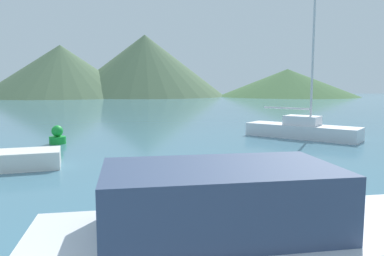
{
  "coord_description": "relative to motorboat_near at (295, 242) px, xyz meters",
  "views": [
    {
      "loc": [
        1.13,
        -1.18,
        2.99
      ],
      "look_at": [
        0.55,
        14.0,
        1.2
      ],
      "focal_mm": 35.0,
      "sensor_mm": 36.0,
      "label": 1
    }
  ],
  "objects": [
    {
      "name": "motorboat_near",
      "position": [
        0.0,
        0.0,
        0.0
      ],
      "size": [
        8.07,
        3.86,
        2.49
      ],
      "rotation": [
        0.0,
        0.0,
        0.21
      ],
      "color": "silver",
      "rests_on": "ground_plane"
    },
    {
      "name": "sailboat_inner",
      "position": [
        3.96,
        15.32,
        -0.05
      ],
      "size": [
        6.02,
        4.87,
        10.83
      ],
      "rotation": [
        0.0,
        0.0,
        -0.6
      ],
      "color": "silver",
      "rests_on": "ground_plane"
    },
    {
      "name": "buoy_marker",
      "position": [
        -8.86,
        12.8,
        -0.2
      ],
      "size": [
        0.81,
        0.81,
        0.93
      ],
      "color": "green",
      "rests_on": "ground_plane"
    },
    {
      "name": "hill_west",
      "position": [
        -35.16,
        80.72,
        5.4
      ],
      "size": [
        35.51,
        35.51,
        11.97
      ],
      "color": "#4C6647",
      "rests_on": "ground_plane"
    },
    {
      "name": "hill_central",
      "position": [
        -16.66,
        87.84,
        6.95
      ],
      "size": [
        39.58,
        39.58,
        15.08
      ],
      "color": "#4C6647",
      "rests_on": "ground_plane"
    },
    {
      "name": "hill_east",
      "position": [
        18.2,
        86.64,
        2.72
      ],
      "size": [
        33.53,
        33.53,
        6.61
      ],
      "color": "#3D6038",
      "rests_on": "ground_plane"
    }
  ]
}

